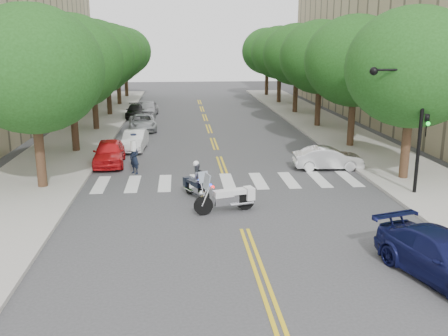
{
  "coord_description": "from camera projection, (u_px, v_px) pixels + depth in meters",
  "views": [
    {
      "loc": [
        -2.31,
        -17.22,
        6.78
      ],
      "look_at": [
        -0.39,
        4.18,
        1.3
      ],
      "focal_mm": 40.0,
      "sensor_mm": 36.0,
      "label": 1
    }
  ],
  "objects": [
    {
      "name": "tree_l_2",
      "position": [
        92.0,
        58.0,
        37.6
      ],
      "size": [
        6.4,
        6.4,
        8.45
      ],
      "color": "#382316",
      "rests_on": "ground"
    },
    {
      "name": "ground",
      "position": [
        244.0,
        229.0,
        18.5
      ],
      "size": [
        140.0,
        140.0,
        0.0
      ],
      "primitive_type": "plane",
      "color": "#38383A",
      "rests_on": "ground"
    },
    {
      "name": "sidewalk_right",
      "position": [
        325.0,
        126.0,
        40.53
      ],
      "size": [
        5.0,
        60.0,
        0.15
      ],
      "primitive_type": "cube",
      "color": "#9E9991",
      "rests_on": "ground"
    },
    {
      "name": "tree_l_5",
      "position": [
        125.0,
        51.0,
        60.76
      ],
      "size": [
        6.4,
        6.4,
        8.45
      ],
      "color": "#382316",
      "rests_on": "ground"
    },
    {
      "name": "traffic_signal_pole",
      "position": [
        411.0,
        114.0,
        21.62
      ],
      "size": [
        2.82,
        0.42,
        6.0
      ],
      "color": "black",
      "rests_on": "ground"
    },
    {
      "name": "tree_r_4",
      "position": [
        280.0,
        53.0,
        54.56
      ],
      "size": [
        6.4,
        6.4,
        8.45
      ],
      "color": "#382316",
      "rests_on": "ground"
    },
    {
      "name": "parked_car_a",
      "position": [
        109.0,
        153.0,
        28.01
      ],
      "size": [
        1.91,
        4.22,
        1.41
      ],
      "primitive_type": "imported",
      "rotation": [
        0.0,
        0.0,
        0.06
      ],
      "color": "red",
      "rests_on": "ground"
    },
    {
      "name": "motorcycle_police",
      "position": [
        196.0,
        181.0,
        22.14
      ],
      "size": [
        1.13,
        1.95,
        1.68
      ],
      "rotation": [
        0.0,
        0.0,
        3.59
      ],
      "color": "black",
      "rests_on": "ground"
    },
    {
      "name": "parked_car_c",
      "position": [
        143.0,
        122.0,
        38.92
      ],
      "size": [
        2.49,
        4.61,
        1.23
      ],
      "primitive_type": "imported",
      "rotation": [
        0.0,
        0.0,
        0.1
      ],
      "color": "#929599",
      "rests_on": "ground"
    },
    {
      "name": "tree_l_3",
      "position": [
        107.0,
        55.0,
        45.32
      ],
      "size": [
        6.4,
        6.4,
        8.45
      ],
      "color": "#382316",
      "rests_on": "ground"
    },
    {
      "name": "parked_car_e",
      "position": [
        148.0,
        109.0,
        46.35
      ],
      "size": [
        1.91,
        4.18,
        1.39
      ],
      "primitive_type": "imported",
      "rotation": [
        0.0,
        0.0,
        -0.07
      ],
      "color": "#9F9EA3",
      "rests_on": "ground"
    },
    {
      "name": "motorcycle_parked",
      "position": [
        230.0,
        198.0,
        20.3
      ],
      "size": [
        2.55,
        1.11,
        1.68
      ],
      "rotation": [
        0.0,
        0.0,
        1.85
      ],
      "color": "black",
      "rests_on": "ground"
    },
    {
      "name": "tree_r_0",
      "position": [
        413.0,
        68.0,
        23.68
      ],
      "size": [
        6.4,
        6.4,
        8.45
      ],
      "color": "#382316",
      "rests_on": "ground"
    },
    {
      "name": "tree_r_1",
      "position": [
        355.0,
        61.0,
        31.4
      ],
      "size": [
        6.4,
        6.4,
        8.45
      ],
      "color": "#382316",
      "rests_on": "ground"
    },
    {
      "name": "sedan_blue",
      "position": [
        446.0,
        258.0,
        14.4
      ],
      "size": [
        3.22,
        5.13,
        1.39
      ],
      "primitive_type": "imported",
      "rotation": [
        0.0,
        0.0,
        0.29
      ],
      "color": "#0F1340",
      "rests_on": "ground"
    },
    {
      "name": "tree_r_5",
      "position": [
        267.0,
        51.0,
        62.28
      ],
      "size": [
        6.4,
        6.4,
        8.45
      ],
      "color": "#382316",
      "rests_on": "ground"
    },
    {
      "name": "parked_car_d",
      "position": [
        135.0,
        111.0,
        45.31
      ],
      "size": [
        1.75,
        4.11,
        1.18
      ],
      "primitive_type": "imported",
      "rotation": [
        0.0,
        0.0,
        0.02
      ],
      "color": "black",
      "rests_on": "ground"
    },
    {
      "name": "officer_standing",
      "position": [
        134.0,
        158.0,
        26.08
      ],
      "size": [
        0.73,
        0.73,
        1.71
      ],
      "primitive_type": "imported",
      "rotation": [
        0.0,
        0.0,
        -0.8
      ],
      "color": "black",
      "rests_on": "ground"
    },
    {
      "name": "tree_l_0",
      "position": [
        32.0,
        69.0,
        22.15
      ],
      "size": [
        6.4,
        6.4,
        8.45
      ],
      "color": "#382316",
      "rests_on": "ground"
    },
    {
      "name": "tree_r_2",
      "position": [
        320.0,
        57.0,
        39.12
      ],
      "size": [
        6.4,
        6.4,
        8.45
      ],
      "color": "#382316",
      "rests_on": "ground"
    },
    {
      "name": "tree_l_1",
      "position": [
        70.0,
        62.0,
        29.88
      ],
      "size": [
        6.4,
        6.4,
        8.45
      ],
      "color": "#382316",
      "rests_on": "ground"
    },
    {
      "name": "parked_car_b",
      "position": [
        135.0,
        140.0,
        31.89
      ],
      "size": [
        1.58,
        3.85,
        1.24
      ],
      "primitive_type": "imported",
      "rotation": [
        0.0,
        0.0,
        -0.07
      ],
      "color": "white",
      "rests_on": "ground"
    },
    {
      "name": "convertible",
      "position": [
        328.0,
        158.0,
        27.04
      ],
      "size": [
        3.79,
        1.51,
        1.23
      ],
      "primitive_type": "imported",
      "rotation": [
        0.0,
        0.0,
        1.52
      ],
      "color": "silver",
      "rests_on": "ground"
    },
    {
      "name": "tree_r_3",
      "position": [
        297.0,
        55.0,
        46.84
      ],
      "size": [
        6.4,
        6.4,
        8.45
      ],
      "color": "#382316",
      "rests_on": "ground"
    },
    {
      "name": "sidewalk_left",
      "position": [
        87.0,
        130.0,
        38.89
      ],
      "size": [
        5.0,
        60.0,
        0.15
      ],
      "primitive_type": "cube",
      "color": "#9E9991",
      "rests_on": "ground"
    },
    {
      "name": "tree_l_4",
      "position": [
        117.0,
        53.0,
        53.04
      ],
      "size": [
        6.4,
        6.4,
        8.45
      ],
      "color": "#382316",
      "rests_on": "ground"
    }
  ]
}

